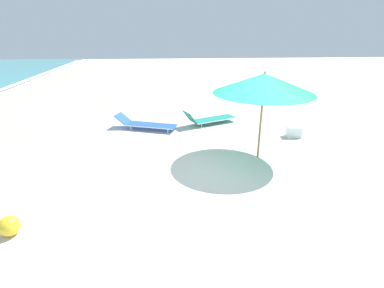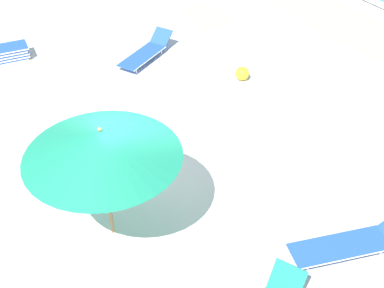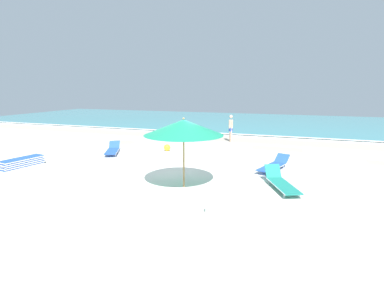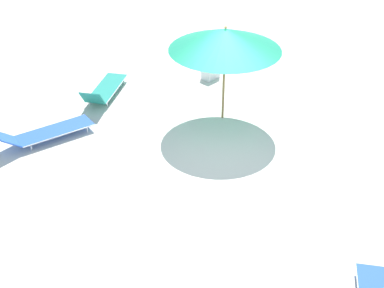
{
  "view_description": "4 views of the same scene",
  "coord_description": "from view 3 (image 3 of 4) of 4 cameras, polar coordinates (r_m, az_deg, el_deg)",
  "views": [
    {
      "loc": [
        -7.04,
        1.32,
        3.58
      ],
      "look_at": [
        0.01,
        0.8,
        0.8
      ],
      "focal_mm": 28.0,
      "sensor_mm": 36.0,
      "label": 1
    },
    {
      "loc": [
        7.6,
        -3.79,
        7.66
      ],
      "look_at": [
        0.22,
        1.04,
        0.77
      ],
      "focal_mm": 50.0,
      "sensor_mm": 36.0,
      "label": 2
    },
    {
      "loc": [
        4.56,
        -10.7,
        3.49
      ],
      "look_at": [
        0.33,
        1.13,
        1.12
      ],
      "focal_mm": 28.0,
      "sensor_mm": 36.0,
      "label": 3
    },
    {
      "loc": [
        -5.76,
        8.96,
        6.97
      ],
      "look_at": [
        -0.16,
        1.49,
        0.95
      ],
      "focal_mm": 50.0,
      "sensor_mm": 36.0,
      "label": 4
    }
  ],
  "objects": [
    {
      "name": "ground_plane",
      "position": [
        12.17,
        -3.27,
        -6.4
      ],
      "size": [
        60.0,
        60.0,
        0.16
      ],
      "color": "silver"
    },
    {
      "name": "ocean_water",
      "position": [
        31.85,
        11.32,
        4.22
      ],
      "size": [
        60.0,
        18.86,
        0.07
      ],
      "color": "teal",
      "rests_on": "ground_plane"
    },
    {
      "name": "beach_umbrella",
      "position": [
        10.29,
        -1.61,
        3.16
      ],
      "size": [
        2.76,
        2.76,
        2.49
      ],
      "color": "#9E7547",
      "rests_on": "ground_plane"
    },
    {
      "name": "lounger_stack",
      "position": [
        15.37,
        -29.68,
        -3.09
      ],
      "size": [
        0.91,
        1.98,
        0.41
      ],
      "rotation": [
        0.0,
        0.0,
        -0.16
      ],
      "color": "blue",
      "rests_on": "ground_plane"
    },
    {
      "name": "sun_lounger_under_umbrella",
      "position": [
        13.41,
        15.31,
        -3.89
      ],
      "size": [
        1.3,
        2.37,
        0.52
      ],
      "rotation": [
        0.0,
        0.0,
        -0.32
      ],
      "color": "blue",
      "rests_on": "ground_plane"
    },
    {
      "name": "sun_lounger_beside_umbrella",
      "position": [
        11.04,
        16.61,
        -7.03
      ],
      "size": [
        1.45,
        2.22,
        0.62
      ],
      "rotation": [
        0.0,
        0.0,
        0.43
      ],
      "color": "#1E8475",
      "rests_on": "ground_plane"
    },
    {
      "name": "sun_lounger_near_water_left",
      "position": [
        16.66,
        -14.9,
        -1.04
      ],
      "size": [
        1.47,
        2.14,
        0.53
      ],
      "rotation": [
        0.0,
        0.0,
        0.46
      ],
      "color": "blue",
      "rests_on": "ground_plane"
    },
    {
      "name": "beachgoer_wading_adult",
      "position": [
        19.65,
        7.41,
        3.3
      ],
      "size": [
        0.31,
        0.39,
        1.76
      ],
      "rotation": [
        0.0,
        0.0,
        5.28
      ],
      "color": "beige",
      "rests_on": "ground_plane"
    },
    {
      "name": "beach_ball",
      "position": [
        16.82,
        -4.76,
        -0.68
      ],
      "size": [
        0.38,
        0.38,
        0.38
      ],
      "color": "yellow",
      "rests_on": "ground_plane"
    },
    {
      "name": "cooler_box",
      "position": [
        8.72,
        4.3,
        -11.62
      ],
      "size": [
        0.41,
        0.54,
        0.37
      ],
      "rotation": [
        0.0,
        0.0,
        1.45
      ],
      "color": "white",
      "rests_on": "ground_plane"
    }
  ]
}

